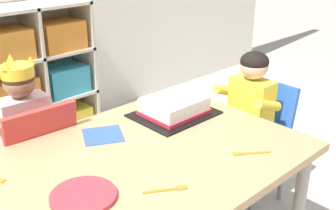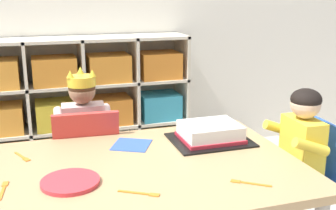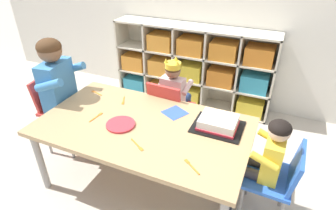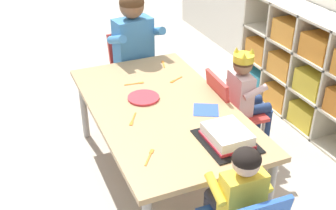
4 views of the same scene
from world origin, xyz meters
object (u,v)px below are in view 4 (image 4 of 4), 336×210
object	(u,v)px
fork_by_napkin	(176,80)
child_with_crown	(246,91)
adult_helper_seated	(137,46)
fork_scattered_mid_table	(133,120)
paper_plate_stack	(143,98)
guest_at_table_side	(237,193)
fork_at_table_front_edge	(163,64)
classroom_chair_blue	(230,110)
fork_near_child_seat	(149,156)
classroom_chair_adult_side	(132,65)
activity_table	(162,113)
birthday_cake_on_tray	(227,137)
fork_beside_plate_stack	(135,84)

from	to	relation	value
fork_by_napkin	child_with_crown	bearing A→B (deg)	-61.17
adult_helper_seated	fork_scattered_mid_table	distance (m)	0.96
paper_plate_stack	guest_at_table_side	bearing A→B (deg)	6.95
paper_plate_stack	fork_at_table_front_edge	xyz separation A→B (m)	(-0.45, 0.33, -0.01)
classroom_chair_blue	fork_at_table_front_edge	world-z (taller)	classroom_chair_blue
guest_at_table_side	fork_near_child_seat	world-z (taller)	guest_at_table_side
fork_scattered_mid_table	classroom_chair_blue	bearing A→B (deg)	-51.44
classroom_chair_adult_side	adult_helper_seated	xyz separation A→B (m)	(0.11, 0.02, 0.21)
fork_at_table_front_edge	guest_at_table_side	bearing A→B (deg)	8.05
paper_plate_stack	fork_scattered_mid_table	distance (m)	0.27
activity_table	adult_helper_seated	bearing A→B (deg)	171.43
classroom_chair_adult_side	guest_at_table_side	distance (m)	1.77
adult_helper_seated	birthday_cake_on_tray	xyz separation A→B (m)	(1.31, 0.06, -0.06)
fork_at_table_front_edge	fork_beside_plate_stack	bearing A→B (deg)	-36.82
adult_helper_seated	fork_scattered_mid_table	bearing A→B (deg)	-119.58
guest_at_table_side	fork_by_napkin	size ratio (longest dim) A/B	6.93
paper_plate_stack	birthday_cake_on_tray	bearing A→B (deg)	21.73
birthday_cake_on_tray	fork_by_napkin	world-z (taller)	birthday_cake_on_tray
activity_table	adult_helper_seated	distance (m)	0.83
activity_table	birthday_cake_on_tray	bearing A→B (deg)	20.09
guest_at_table_side	fork_at_table_front_edge	world-z (taller)	guest_at_table_side
classroom_chair_blue	fork_by_napkin	world-z (taller)	classroom_chair_blue
classroom_chair_blue	paper_plate_stack	size ratio (longest dim) A/B	3.27
child_with_crown	guest_at_table_side	bearing A→B (deg)	148.85
classroom_chair_adult_side	child_with_crown	bearing A→B (deg)	-68.12
paper_plate_stack	classroom_chair_adult_side	bearing A→B (deg)	167.08
classroom_chair_blue	guest_at_table_side	world-z (taller)	guest_at_table_side
fork_near_child_seat	child_with_crown	bearing A→B (deg)	153.90
classroom_chair_blue	classroom_chair_adult_side	bearing A→B (deg)	27.97
fork_beside_plate_stack	child_with_crown	bearing A→B (deg)	158.54
classroom_chair_blue	activity_table	bearing A→B (deg)	95.55
adult_helper_seated	fork_beside_plate_stack	distance (m)	0.49
fork_by_napkin	paper_plate_stack	bearing A→B (deg)	-177.05
child_with_crown	fork_near_child_seat	xyz separation A→B (m)	(0.47, -0.90, 0.03)
activity_table	child_with_crown	world-z (taller)	child_with_crown
fork_at_table_front_edge	adult_helper_seated	bearing A→B (deg)	-131.74
activity_table	paper_plate_stack	xyz separation A→B (m)	(-0.14, -0.07, 0.06)
fork_scattered_mid_table	guest_at_table_side	bearing A→B (deg)	-129.61
paper_plate_stack	fork_beside_plate_stack	xyz separation A→B (m)	(-0.22, 0.02, -0.01)
guest_at_table_side	fork_at_table_front_edge	size ratio (longest dim) A/B	6.56
classroom_chair_adult_side	fork_beside_plate_stack	world-z (taller)	classroom_chair_adult_side
activity_table	child_with_crown	xyz separation A→B (m)	(-0.01, 0.64, 0.02)
adult_helper_seated	fork_near_child_seat	xyz separation A→B (m)	(1.27, -0.38, -0.09)
fork_by_napkin	guest_at_table_side	bearing A→B (deg)	-124.51
activity_table	fork_scattered_mid_table	world-z (taller)	fork_scattered_mid_table
guest_at_table_side	fork_scattered_mid_table	xyz separation A→B (m)	(-0.77, -0.27, 0.05)
child_with_crown	classroom_chair_adult_side	size ratio (longest dim) A/B	1.20
classroom_chair_adult_side	paper_plate_stack	distance (m)	0.81
adult_helper_seated	paper_plate_stack	bearing A→B (deg)	-114.64
guest_at_table_side	fork_near_child_seat	xyz separation A→B (m)	(-0.39, -0.31, 0.05)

